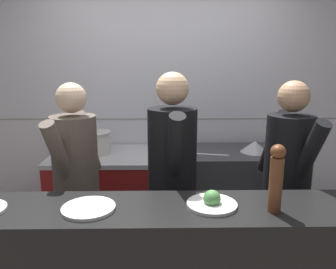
{
  "coord_description": "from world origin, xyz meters",
  "views": [
    {
      "loc": [
        -0.03,
        -1.82,
        1.74
      ],
      "look_at": [
        0.02,
        0.78,
        1.15
      ],
      "focal_mm": 35.0,
      "sensor_mm": 36.0,
      "label": 1
    }
  ],
  "objects_px": {
    "chefs_knife": "(202,154)",
    "chef_line": "(286,182)",
    "mixing_bowl_steel": "(255,146)",
    "chef_sous": "(172,178)",
    "plated_dish_dessert": "(212,202)",
    "stock_pot": "(96,142)",
    "chef_head_cook": "(77,180)",
    "oven_range": "(110,198)",
    "plated_dish_appetiser": "(89,208)",
    "pepper_mill": "(276,177)"
  },
  "relations": [
    {
      "from": "chefs_knife",
      "to": "stock_pot",
      "type": "bearing_deg",
      "value": 173.1
    },
    {
      "from": "chefs_knife",
      "to": "chef_head_cook",
      "type": "bearing_deg",
      "value": -149.04
    },
    {
      "from": "oven_range",
      "to": "chefs_knife",
      "type": "height_order",
      "value": "chefs_knife"
    },
    {
      "from": "oven_range",
      "to": "chefs_knife",
      "type": "distance_m",
      "value": 1.0
    },
    {
      "from": "chef_head_cook",
      "to": "chefs_knife",
      "type": "bearing_deg",
      "value": 46.18
    },
    {
      "from": "stock_pot",
      "to": "chef_line",
      "type": "height_order",
      "value": "chef_line"
    },
    {
      "from": "stock_pot",
      "to": "mixing_bowl_steel",
      "type": "bearing_deg",
      "value": -1.82
    },
    {
      "from": "plated_dish_dessert",
      "to": "chefs_knife",
      "type": "bearing_deg",
      "value": 85.46
    },
    {
      "from": "chefs_knife",
      "to": "chef_line",
      "type": "bearing_deg",
      "value": -52.13
    },
    {
      "from": "oven_range",
      "to": "stock_pot",
      "type": "relative_size",
      "value": 3.69
    },
    {
      "from": "oven_range",
      "to": "chef_line",
      "type": "bearing_deg",
      "value": -29.14
    },
    {
      "from": "chef_line",
      "to": "plated_dish_dessert",
      "type": "bearing_deg",
      "value": -152.8
    },
    {
      "from": "plated_dish_appetiser",
      "to": "chef_line",
      "type": "bearing_deg",
      "value": 24.98
    },
    {
      "from": "plated_dish_appetiser",
      "to": "oven_range",
      "type": "bearing_deg",
      "value": 95.32
    },
    {
      "from": "chef_sous",
      "to": "chef_line",
      "type": "height_order",
      "value": "chef_sous"
    },
    {
      "from": "stock_pot",
      "to": "chef_line",
      "type": "xyz_separation_m",
      "value": [
        1.5,
        -0.79,
        -0.1
      ]
    },
    {
      "from": "stock_pot",
      "to": "chef_head_cook",
      "type": "distance_m",
      "value": 0.72
    },
    {
      "from": "stock_pot",
      "to": "plated_dish_dessert",
      "type": "distance_m",
      "value": 1.61
    },
    {
      "from": "mixing_bowl_steel",
      "to": "chefs_knife",
      "type": "distance_m",
      "value": 0.5
    },
    {
      "from": "oven_range",
      "to": "pepper_mill",
      "type": "relative_size",
      "value": 2.93
    },
    {
      "from": "mixing_bowl_steel",
      "to": "chef_sous",
      "type": "relative_size",
      "value": 0.16
    },
    {
      "from": "oven_range",
      "to": "stock_pot",
      "type": "bearing_deg",
      "value": 174.7
    },
    {
      "from": "plated_dish_dessert",
      "to": "oven_range",
      "type": "bearing_deg",
      "value": 120.24
    },
    {
      "from": "plated_dish_appetiser",
      "to": "chef_sous",
      "type": "relative_size",
      "value": 0.17
    },
    {
      "from": "oven_range",
      "to": "chef_line",
      "type": "height_order",
      "value": "chef_line"
    },
    {
      "from": "mixing_bowl_steel",
      "to": "chef_head_cook",
      "type": "relative_size",
      "value": 0.16
    },
    {
      "from": "chef_sous",
      "to": "chef_line",
      "type": "bearing_deg",
      "value": -3.79
    },
    {
      "from": "chefs_knife",
      "to": "pepper_mill",
      "type": "distance_m",
      "value": 1.34
    },
    {
      "from": "chefs_knife",
      "to": "chef_line",
      "type": "distance_m",
      "value": 0.85
    },
    {
      "from": "chefs_knife",
      "to": "chef_head_cook",
      "type": "distance_m",
      "value": 1.15
    },
    {
      "from": "mixing_bowl_steel",
      "to": "chef_line",
      "type": "height_order",
      "value": "chef_line"
    },
    {
      "from": "mixing_bowl_steel",
      "to": "chef_line",
      "type": "xyz_separation_m",
      "value": [
        0.03,
        -0.74,
        -0.06
      ]
    },
    {
      "from": "plated_dish_dessert",
      "to": "chef_head_cook",
      "type": "bearing_deg",
      "value": 144.55
    },
    {
      "from": "chef_head_cook",
      "to": "chef_sous",
      "type": "height_order",
      "value": "chef_sous"
    },
    {
      "from": "plated_dish_dessert",
      "to": "pepper_mill",
      "type": "relative_size",
      "value": 0.75
    },
    {
      "from": "stock_pot",
      "to": "chef_sous",
      "type": "relative_size",
      "value": 0.17
    },
    {
      "from": "plated_dish_appetiser",
      "to": "stock_pot",
      "type": "bearing_deg",
      "value": 99.62
    },
    {
      "from": "stock_pot",
      "to": "mixing_bowl_steel",
      "type": "distance_m",
      "value": 1.48
    },
    {
      "from": "oven_range",
      "to": "plated_dish_appetiser",
      "type": "distance_m",
      "value": 1.48
    },
    {
      "from": "mixing_bowl_steel",
      "to": "plated_dish_dessert",
      "type": "height_order",
      "value": "plated_dish_dessert"
    },
    {
      "from": "plated_dish_appetiser",
      "to": "chef_sous",
      "type": "height_order",
      "value": "chef_sous"
    },
    {
      "from": "oven_range",
      "to": "plated_dish_dessert",
      "type": "distance_m",
      "value": 1.64
    },
    {
      "from": "pepper_mill",
      "to": "chef_head_cook",
      "type": "bearing_deg",
      "value": 149.76
    },
    {
      "from": "stock_pot",
      "to": "chefs_knife",
      "type": "xyz_separation_m",
      "value": [
        0.98,
        -0.12,
        -0.08
      ]
    },
    {
      "from": "plated_dish_dessert",
      "to": "chef_head_cook",
      "type": "xyz_separation_m",
      "value": [
        -0.89,
        0.63,
        -0.11
      ]
    },
    {
      "from": "chef_head_cook",
      "to": "chef_sous",
      "type": "bearing_deg",
      "value": 8.95
    },
    {
      "from": "chefs_knife",
      "to": "chef_line",
      "type": "height_order",
      "value": "chef_line"
    },
    {
      "from": "stock_pot",
      "to": "oven_range",
      "type": "bearing_deg",
      "value": -5.3
    },
    {
      "from": "plated_dish_dessert",
      "to": "mixing_bowl_steel",
      "type": "bearing_deg",
      "value": 65.5
    },
    {
      "from": "stock_pot",
      "to": "chefs_knife",
      "type": "relative_size",
      "value": 0.71
    }
  ]
}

